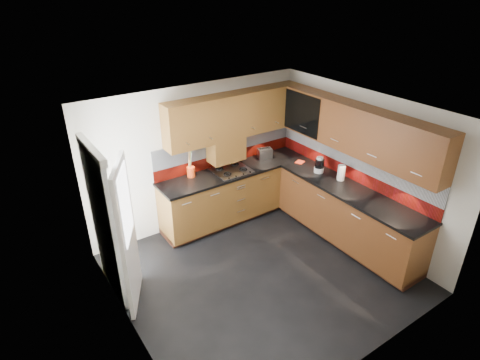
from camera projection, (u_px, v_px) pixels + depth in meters
room at (265, 182)px, 5.13m from camera, size 4.00×3.80×2.64m
base_cabinets at (288, 205)px, 6.68m from camera, size 2.70×3.20×0.95m
countertop at (289, 180)px, 6.44m from camera, size 2.72×3.22×0.04m
backsplash at (292, 156)px, 6.58m from camera, size 2.70×3.20×0.54m
upper_cabinets at (298, 122)px, 6.16m from camera, size 2.50×3.20×0.72m
extractor_hood at (226, 149)px, 6.66m from camera, size 0.60×0.33×0.40m
glass_cabinet at (308, 111)px, 6.60m from camera, size 0.32×0.80×0.66m
back_door at (114, 229)px, 5.00m from camera, size 0.42×1.19×2.04m
gas_hob at (232, 170)px, 6.69m from camera, size 0.60×0.53×0.05m
utensil_pot at (191, 171)px, 6.47m from camera, size 0.13×0.13×0.48m
toaster at (265, 153)px, 7.14m from camera, size 0.28×0.22×0.18m
food_processor at (319, 165)px, 6.61m from camera, size 0.16×0.16×0.27m
paper_towel at (341, 173)px, 6.35m from camera, size 0.13×0.13×0.25m
orange_cloth at (300, 162)px, 6.99m from camera, size 0.18×0.17×0.02m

